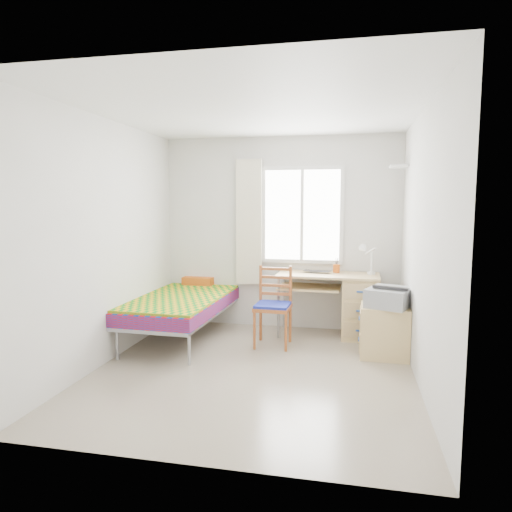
# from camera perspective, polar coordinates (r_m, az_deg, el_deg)

# --- Properties ---
(floor) EXTENTS (3.50, 3.50, 0.00)m
(floor) POSITION_cam_1_polar(r_m,az_deg,el_deg) (4.82, -0.34, -14.13)
(floor) COLOR #BCAD93
(floor) RESTS_ON ground
(ceiling) EXTENTS (3.50, 3.50, 0.00)m
(ceiling) POSITION_cam_1_polar(r_m,az_deg,el_deg) (4.60, -0.36, 17.80)
(ceiling) COLOR white
(ceiling) RESTS_ON wall_back
(wall_back) EXTENTS (3.20, 0.00, 3.20)m
(wall_back) POSITION_cam_1_polar(r_m,az_deg,el_deg) (6.25, 3.04, 2.84)
(wall_back) COLOR silver
(wall_back) RESTS_ON ground
(wall_left) EXTENTS (0.00, 3.50, 3.50)m
(wall_left) POSITION_cam_1_polar(r_m,az_deg,el_deg) (5.11, -18.18, 1.71)
(wall_left) COLOR silver
(wall_left) RESTS_ON ground
(wall_right) EXTENTS (0.00, 3.50, 3.50)m
(wall_right) POSITION_cam_1_polar(r_m,az_deg,el_deg) (4.48, 20.11, 1.00)
(wall_right) COLOR silver
(wall_right) RESTS_ON ground
(window) EXTENTS (1.10, 0.04, 1.30)m
(window) POSITION_cam_1_polar(r_m,az_deg,el_deg) (6.17, 5.78, 5.10)
(window) COLOR white
(window) RESTS_ON wall_back
(curtain) EXTENTS (0.35, 0.05, 1.70)m
(curtain) POSITION_cam_1_polar(r_m,az_deg,el_deg) (6.25, -0.87, 4.23)
(curtain) COLOR #F5ECCB
(curtain) RESTS_ON wall_back
(floating_shelf) EXTENTS (0.20, 0.32, 0.03)m
(floating_shelf) POSITION_cam_1_polar(r_m,az_deg,el_deg) (5.85, 17.37, 10.64)
(floating_shelf) COLOR white
(floating_shelf) RESTS_ON wall_right
(bed) EXTENTS (1.08, 2.21, 0.95)m
(bed) POSITION_cam_1_polar(r_m,az_deg,el_deg) (5.99, -8.68, -5.51)
(bed) COLOR #94969C
(bed) RESTS_ON floor
(desk) EXTENTS (1.31, 0.63, 0.81)m
(desk) POSITION_cam_1_polar(r_m,az_deg,el_deg) (5.99, 12.27, -5.80)
(desk) COLOR tan
(desk) RESTS_ON floor
(chair) EXTENTS (0.43, 0.43, 0.96)m
(chair) POSITION_cam_1_polar(r_m,az_deg,el_deg) (5.52, 2.28, -5.64)
(chair) COLOR #963F1D
(chair) RESTS_ON floor
(cabinet) EXTENTS (0.54, 0.48, 0.57)m
(cabinet) POSITION_cam_1_polar(r_m,az_deg,el_deg) (5.36, 15.72, -9.01)
(cabinet) COLOR #DAB270
(cabinet) RESTS_ON floor
(printer) EXTENTS (0.58, 0.62, 0.21)m
(printer) POSITION_cam_1_polar(r_m,az_deg,el_deg) (5.26, 16.33, -4.90)
(printer) COLOR #A4A8AC
(printer) RESTS_ON cabinet
(laptop) EXTENTS (0.39, 0.29, 0.03)m
(laptop) POSITION_cam_1_polar(r_m,az_deg,el_deg) (5.96, 7.49, -2.03)
(laptop) COLOR black
(laptop) RESTS_ON desk
(pen_cup) EXTENTS (0.10, 0.10, 0.11)m
(pen_cup) POSITION_cam_1_polar(r_m,az_deg,el_deg) (6.04, 10.01, -1.56)
(pen_cup) COLOR #D26117
(pen_cup) RESTS_ON desk
(task_lamp) EXTENTS (0.22, 0.32, 0.41)m
(task_lamp) POSITION_cam_1_polar(r_m,az_deg,el_deg) (5.85, 13.71, 0.05)
(task_lamp) COLOR white
(task_lamp) RESTS_ON desk
(book) EXTENTS (0.20, 0.26, 0.02)m
(book) POSITION_cam_1_polar(r_m,az_deg,el_deg) (6.01, 6.84, -4.17)
(book) COLOR gray
(book) RESTS_ON desk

